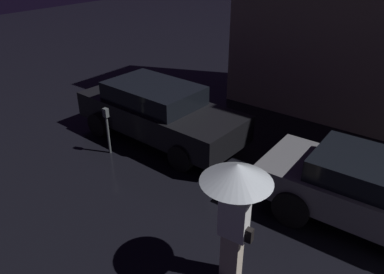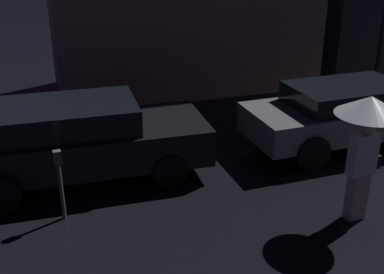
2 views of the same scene
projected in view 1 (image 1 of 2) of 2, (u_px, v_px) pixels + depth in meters
parked_car_black at (158, 111)px, 9.72m from camera, size 4.68×2.00×1.48m
pedestrian_with_umbrella at (236, 191)px, 5.19m from camera, size 1.03×1.03×2.07m
parking_meter at (107, 126)px, 9.02m from camera, size 0.12×0.10×1.20m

